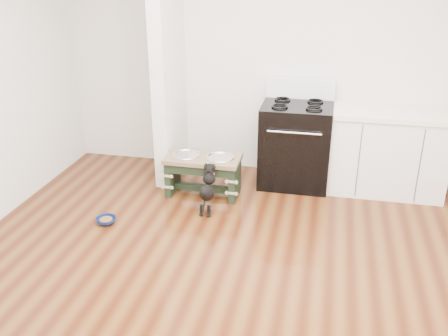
% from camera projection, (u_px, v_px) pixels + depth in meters
% --- Properties ---
extents(ground, '(5.00, 5.00, 0.00)m').
position_uv_depth(ground, '(236.00, 294.00, 3.85)').
color(ground, '#3F1A0B').
rests_on(ground, ground).
extents(room_shell, '(5.00, 5.00, 5.00)m').
position_uv_depth(room_shell, '(238.00, 88.00, 3.21)').
color(room_shell, silver).
rests_on(room_shell, ground).
extents(partition_wall, '(0.15, 0.80, 2.70)m').
position_uv_depth(partition_wall, '(168.00, 60.00, 5.43)').
color(partition_wall, silver).
rests_on(partition_wall, ground).
extents(oven_range, '(0.76, 0.69, 1.14)m').
position_uv_depth(oven_range, '(296.00, 143.00, 5.55)').
color(oven_range, black).
rests_on(oven_range, ground).
extents(cabinet_run, '(1.24, 0.64, 0.91)m').
position_uv_depth(cabinet_run, '(387.00, 151.00, 5.38)').
color(cabinet_run, white).
rests_on(cabinet_run, ground).
extents(dog_feeder, '(0.79, 0.42, 0.45)m').
position_uv_depth(dog_feeder, '(203.00, 168.00, 5.34)').
color(dog_feeder, black).
rests_on(dog_feeder, ground).
extents(puppy, '(0.14, 0.41, 0.48)m').
position_uv_depth(puppy, '(208.00, 187.00, 5.00)').
color(puppy, black).
rests_on(puppy, ground).
extents(floor_bowl, '(0.24, 0.24, 0.06)m').
position_uv_depth(floor_bowl, '(106.00, 220.00, 4.85)').
color(floor_bowl, '#0B1E51').
rests_on(floor_bowl, ground).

